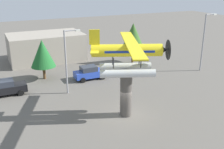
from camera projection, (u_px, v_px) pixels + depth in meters
The scene contains 10 objects.
ground_plane at pixel (126, 115), 25.33m from camera, with size 140.00×140.00×0.00m, color #605B54.
display_pedestal at pixel (126, 95), 24.64m from camera, with size 1.10×1.10×4.17m, color #4C4742.
floatplane_monument at pixel (128, 56), 23.39m from camera, with size 7.18×10.03×4.00m.
car_near_black at pixel (6, 88), 29.48m from camera, with size 4.20×2.02×1.76m.
car_mid_blue at pixel (90, 72), 34.33m from camera, with size 4.20×2.02×1.76m.
streetlight_primary at pixel (68, 57), 28.95m from camera, with size 1.84×0.28×7.18m.
streetlight_secondary at pixel (205, 38), 36.46m from camera, with size 1.84×0.28×7.93m.
storefront_building at pixel (46, 47), 42.31m from camera, with size 11.38×7.12×4.22m, color #9E9384.
tree_east at pixel (43, 53), 33.57m from camera, with size 3.13×3.13×5.15m.
tree_center_back at pixel (133, 36), 40.14m from camera, with size 3.48×3.48×6.12m.
Camera 1 is at (-10.93, -19.83, 12.07)m, focal length 42.68 mm.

